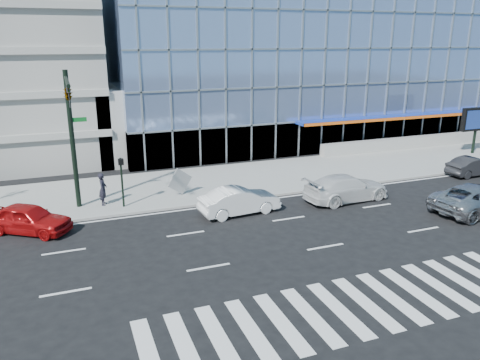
% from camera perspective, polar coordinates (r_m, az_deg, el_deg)
% --- Properties ---
extents(ground, '(160.00, 160.00, 0.00)m').
position_cam_1_polar(ground, '(26.72, 5.95, -4.72)').
color(ground, black).
rests_on(ground, ground).
extents(sidewalk, '(120.00, 8.00, 0.15)m').
position_cam_1_polar(sidewalk, '(33.61, -0.17, 0.06)').
color(sidewalk, gray).
rests_on(sidewalk, ground).
extents(theatre_building, '(42.00, 26.00, 15.00)m').
position_cam_1_polar(theatre_building, '(54.44, 7.13, 14.32)').
color(theatre_building, '#7994CA').
rests_on(theatre_building, ground).
extents(ramp_block, '(6.00, 8.00, 6.00)m').
position_cam_1_polar(ramp_block, '(41.02, -13.17, 6.89)').
color(ramp_block, gray).
rests_on(ramp_block, ground).
extents(retaining_wall, '(30.00, 0.80, 1.00)m').
position_cam_1_polar(retaining_wall, '(49.72, 25.11, 4.67)').
color(retaining_wall, gray).
rests_on(retaining_wall, sidewalk).
extents(traffic_signal, '(1.14, 5.74, 8.00)m').
position_cam_1_polar(traffic_signal, '(26.91, -20.07, 8.11)').
color(traffic_signal, black).
rests_on(traffic_signal, sidewalk).
extents(ped_signal_post, '(0.30, 0.33, 3.00)m').
position_cam_1_polar(ped_signal_post, '(28.24, -14.23, 0.62)').
color(ped_signal_post, black).
rests_on(ped_signal_post, sidewalk).
extents(marquee_sign, '(3.20, 0.43, 4.00)m').
position_cam_1_polar(marquee_sign, '(45.46, 26.93, 6.54)').
color(marquee_sign, black).
rests_on(marquee_sign, sidewalk).
extents(silver_suv, '(6.27, 3.51, 1.65)m').
position_cam_1_polar(silver_suv, '(30.68, 26.92, -2.01)').
color(silver_suv, '#AFAFB3').
rests_on(silver_suv, ground).
extents(white_suv, '(5.82, 2.75, 1.64)m').
position_cam_1_polar(white_suv, '(30.06, 12.83, -0.93)').
color(white_suv, silver).
rests_on(white_suv, ground).
extents(white_sedan, '(4.86, 2.06, 1.56)m').
position_cam_1_polar(white_sedan, '(27.11, -0.08, -2.55)').
color(white_sedan, silver).
rests_on(white_sedan, ground).
extents(dark_sedan, '(4.31, 1.64, 1.40)m').
position_cam_1_polar(dark_sedan, '(38.83, 26.59, 1.51)').
color(dark_sedan, black).
rests_on(dark_sedan, ground).
extents(red_sedan, '(4.76, 4.03, 1.54)m').
position_cam_1_polar(red_sedan, '(26.89, -24.40, -4.31)').
color(red_sedan, '#A50C0E').
rests_on(red_sedan, ground).
extents(pedestrian, '(0.63, 0.81, 1.97)m').
position_cam_1_polar(pedestrian, '(29.24, -16.38, -1.06)').
color(pedestrian, black).
rests_on(pedestrian, sidewalk).
extents(tilted_panel, '(1.75, 0.61, 1.81)m').
position_cam_1_polar(tilted_panel, '(30.03, -7.34, -0.18)').
color(tilted_panel, '#A1A1A1').
rests_on(tilted_panel, sidewalk).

